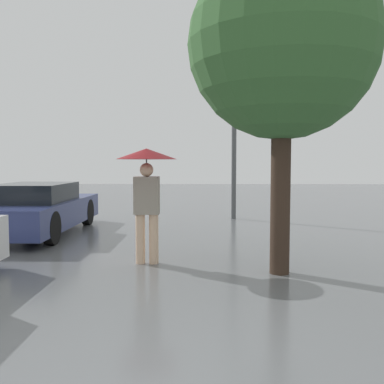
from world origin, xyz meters
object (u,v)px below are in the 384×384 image
parked_car_farthest (38,209)px  tree (283,46)px  street_lamp (234,108)px  pedestrian (147,175)px

parked_car_farthest → tree: size_ratio=0.95×
parked_car_farthest → street_lamp: size_ratio=0.88×
parked_car_farthest → tree: tree is taller
tree → street_lamp: size_ratio=0.92×
pedestrian → tree: 2.80m
parked_car_farthest → street_lamp: 5.96m
pedestrian → parked_car_farthest: bearing=134.7°
pedestrian → parked_car_farthest: 4.11m
parked_car_farthest → tree: 6.53m
tree → street_lamp: street_lamp is taller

